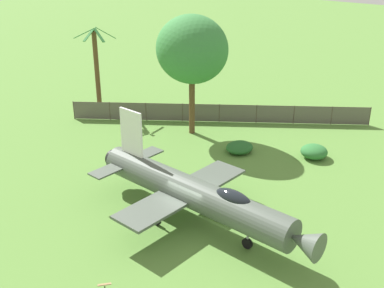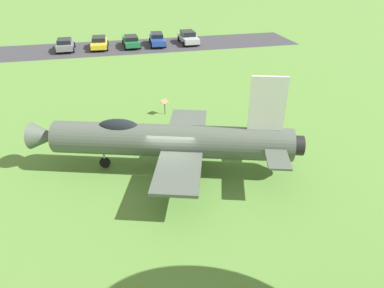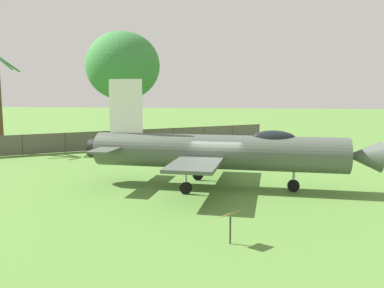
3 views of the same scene
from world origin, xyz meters
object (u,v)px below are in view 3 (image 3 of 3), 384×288
Objects in this scene: shade_tree at (123,66)px; info_plaque at (230,219)px; shrub_near_fence at (187,152)px; display_jet at (224,151)px; shrub_by_tree at (251,147)px.

shade_tree is 8.45× the size of info_plaque.
shrub_near_fence is (5.24, -0.86, -6.56)m from shade_tree.
shade_tree is 4.33× the size of shrub_near_fence.
display_jet reaches higher than shrub_by_tree.
shrub_near_fence is at bearing 112.96° from display_jet.
shrub_by_tree is 19.91m from info_plaque.
display_jet is at bearing -70.62° from shrub_near_fence.
shrub_near_fence is at bearing -9.33° from shade_tree.
display_jet reaches higher than info_plaque.
display_jet is 6.68× the size of shrub_near_fence.
display_jet is 10.49m from shrub_near_fence.
shrub_near_fence is 5.49m from shrub_by_tree.
shade_tree is 4.90× the size of shrub_by_tree.
shade_tree is at bearing 117.16° from info_plaque.
shrub_by_tree is 1.73× the size of info_plaque.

